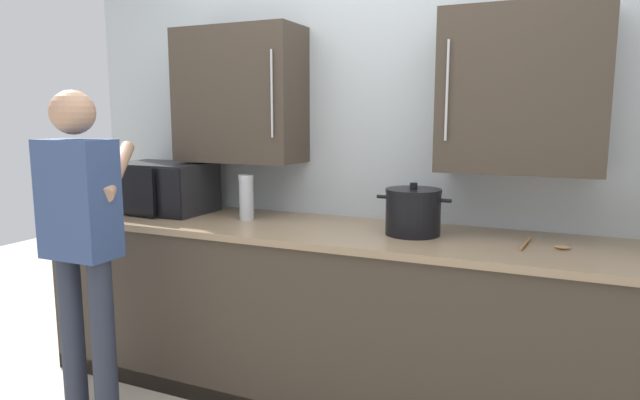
# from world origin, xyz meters

# --- Properties ---
(back_wall_tiled) EXTENTS (3.78, 0.44, 2.69)m
(back_wall_tiled) POSITION_xyz_m (-0.00, 1.22, 1.41)
(back_wall_tiled) COLOR #B2BCC1
(back_wall_tiled) RESTS_ON ground_plane
(counter_unit) EXTENTS (3.49, 0.71, 0.92)m
(counter_unit) POSITION_xyz_m (0.00, 0.88, 0.46)
(counter_unit) COLOR #3D3328
(counter_unit) RESTS_ON ground_plane
(microwave_oven) EXTENTS (0.56, 0.42, 0.29)m
(microwave_oven) POSITION_xyz_m (-1.24, 0.92, 1.07)
(microwave_oven) COLOR black
(microwave_oven) RESTS_ON counter_unit
(stock_pot) EXTENTS (0.36, 0.27, 0.25)m
(stock_pot) POSITION_xyz_m (0.31, 0.90, 1.03)
(stock_pot) COLOR black
(stock_pot) RESTS_ON counter_unit
(thermos_flask) EXTENTS (0.08, 0.08, 0.25)m
(thermos_flask) POSITION_xyz_m (-0.63, 0.91, 1.04)
(thermos_flask) COLOR #B7BABF
(thermos_flask) RESTS_ON counter_unit
(wooden_spoon) EXTENTS (0.20, 0.24, 0.02)m
(wooden_spoon) POSITION_xyz_m (0.89, 0.88, 0.93)
(wooden_spoon) COLOR #A37547
(wooden_spoon) RESTS_ON counter_unit
(person_figure) EXTENTS (0.44, 0.56, 1.60)m
(person_figure) POSITION_xyz_m (-1.08, 0.19, 0.96)
(person_figure) COLOR #282D3D
(person_figure) RESTS_ON ground_plane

